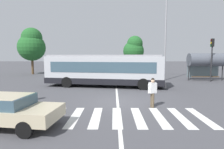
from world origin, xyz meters
The scene contains 16 objects.
ground_plane centered at (0.00, 0.00, 0.00)m, with size 160.00×160.00×0.00m, color #47474C.
city_transit_bus centered at (-1.28, 5.86, 1.59)m, with size 11.48×4.28×3.06m.
pedestrian_crossing_street centered at (1.86, -1.27, 0.97)m, with size 0.55×0.38×1.72m.
foreground_sedan centered at (-4.90, -4.23, 0.77)m, with size 4.70×2.39×1.35m.
parked_car_blue centered at (-5.42, 15.32, 0.77)m, with size 1.97×4.55×1.35m.
parked_car_silver centered at (-2.87, 15.13, 0.77)m, with size 2.01×4.57×1.35m.
parked_car_black centered at (-0.08, 15.63, 0.77)m, with size 2.15×4.62×1.35m.
parked_car_charcoal centered at (2.49, 15.04, 0.77)m, with size 1.98×4.55×1.35m.
parked_car_champagne centered at (5.16, 15.79, 0.77)m, with size 1.97×4.55×1.35m.
traffic_light_far_corner centered at (10.73, 9.19, 3.26)m, with size 0.33×0.32×4.86m.
bus_stop_shelter centered at (10.60, 10.15, 2.42)m, with size 4.13×1.54×3.25m.
twin_arm_street_lamp centered at (5.74, 10.24, 6.10)m, with size 4.49×0.32×10.05m.
background_tree_left centered at (-13.29, 17.27, 4.67)m, with size 4.23×4.23×7.31m.
background_tree_right centered at (3.10, 19.85, 4.08)m, with size 3.56×3.56×6.30m.
crosswalk_painted_stripes centered at (0.31, -2.95, 0.00)m, with size 7.65×3.03×0.01m.
lane_center_line centered at (-0.12, 2.00, 0.00)m, with size 0.16×24.00×0.01m, color silver.
Camera 1 is at (-0.38, -11.55, 3.00)m, focal length 29.14 mm.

